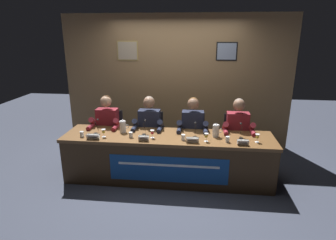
# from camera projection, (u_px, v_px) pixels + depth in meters

# --- Properties ---
(ground_plane) EXTENTS (12.00, 12.00, 0.00)m
(ground_plane) POSITION_uv_depth(u_px,v_px,m) (168.00, 177.00, 4.58)
(ground_plane) COLOR #383D4C
(wall_back_panelled) EXTENTS (4.44, 0.14, 2.60)m
(wall_back_panelled) POSITION_uv_depth(u_px,v_px,m) (176.00, 82.00, 5.59)
(wall_back_panelled) COLOR #937047
(wall_back_panelled) RESTS_ON ground_plane
(conference_table) EXTENTS (3.24, 0.77, 0.73)m
(conference_table) POSITION_uv_depth(u_px,v_px,m) (167.00, 152.00, 4.33)
(conference_table) COLOR brown
(conference_table) RESTS_ON ground_plane
(chair_far_left) EXTENTS (0.44, 0.45, 0.91)m
(chair_far_left) POSITION_uv_depth(u_px,v_px,m) (111.00, 137.00, 5.10)
(chair_far_left) COLOR black
(chair_far_left) RESTS_ON ground_plane
(panelist_far_left) EXTENTS (0.51, 0.48, 1.24)m
(panelist_far_left) POSITION_uv_depth(u_px,v_px,m) (106.00, 126.00, 4.83)
(panelist_far_left) COLOR black
(panelist_far_left) RESTS_ON ground_plane
(nameplate_far_left) EXTENTS (0.20, 0.06, 0.08)m
(nameplate_far_left) POSITION_uv_depth(u_px,v_px,m) (93.00, 137.00, 4.20)
(nameplate_far_left) COLOR white
(nameplate_far_left) RESTS_ON conference_table
(juice_glass_far_left) EXTENTS (0.06, 0.06, 0.12)m
(juice_glass_far_left) POSITION_uv_depth(u_px,v_px,m) (104.00, 132.00, 4.28)
(juice_glass_far_left) COLOR white
(juice_glass_far_left) RESTS_ON conference_table
(water_cup_far_left) EXTENTS (0.06, 0.06, 0.08)m
(water_cup_far_left) POSITION_uv_depth(u_px,v_px,m) (82.00, 134.00, 4.30)
(water_cup_far_left) COLOR silver
(water_cup_far_left) RESTS_ON conference_table
(microphone_far_left) EXTENTS (0.06, 0.17, 0.22)m
(microphone_far_left) POSITION_uv_depth(u_px,v_px,m) (96.00, 129.00, 4.43)
(microphone_far_left) COLOR black
(microphone_far_left) RESTS_ON conference_table
(chair_center_left) EXTENTS (0.44, 0.45, 0.91)m
(chair_center_left) POSITION_uv_depth(u_px,v_px,m) (151.00, 138.00, 5.03)
(chair_center_left) COLOR black
(chair_center_left) RESTS_ON ground_plane
(panelist_center_left) EXTENTS (0.51, 0.48, 1.24)m
(panelist_center_left) POSITION_uv_depth(u_px,v_px,m) (149.00, 127.00, 4.75)
(panelist_center_left) COLOR black
(panelist_center_left) RESTS_ON ground_plane
(nameplate_center_left) EXTENTS (0.15, 0.06, 0.08)m
(nameplate_center_left) POSITION_uv_depth(u_px,v_px,m) (144.00, 138.00, 4.14)
(nameplate_center_left) COLOR white
(nameplate_center_left) RESTS_ON conference_table
(juice_glass_center_left) EXTENTS (0.06, 0.06, 0.12)m
(juice_glass_center_left) POSITION_uv_depth(u_px,v_px,m) (152.00, 133.00, 4.24)
(juice_glass_center_left) COLOR white
(juice_glass_center_left) RESTS_ON conference_table
(water_cup_center_left) EXTENTS (0.06, 0.06, 0.08)m
(water_cup_center_left) POSITION_uv_depth(u_px,v_px,m) (131.00, 135.00, 4.27)
(water_cup_center_left) COLOR silver
(water_cup_center_left) RESTS_ON conference_table
(microphone_center_left) EXTENTS (0.06, 0.17, 0.22)m
(microphone_center_left) POSITION_uv_depth(u_px,v_px,m) (144.00, 130.00, 4.39)
(microphone_center_left) COLOR black
(microphone_center_left) RESTS_ON conference_table
(chair_center_right) EXTENTS (0.44, 0.45, 0.91)m
(chair_center_right) POSITION_uv_depth(u_px,v_px,m) (192.00, 140.00, 4.95)
(chair_center_right) COLOR black
(chair_center_right) RESTS_ON ground_plane
(panelist_center_right) EXTENTS (0.51, 0.48, 1.24)m
(panelist_center_right) POSITION_uv_depth(u_px,v_px,m) (192.00, 129.00, 4.68)
(panelist_center_right) COLOR black
(panelist_center_right) RESTS_ON ground_plane
(nameplate_center_right) EXTENTS (0.18, 0.06, 0.08)m
(nameplate_center_right) POSITION_uv_depth(u_px,v_px,m) (192.00, 140.00, 4.07)
(nameplate_center_right) COLOR white
(nameplate_center_right) RESTS_ON conference_table
(juice_glass_center_right) EXTENTS (0.06, 0.06, 0.12)m
(juice_glass_center_right) POSITION_uv_depth(u_px,v_px,m) (206.00, 136.00, 4.10)
(juice_glass_center_right) COLOR white
(juice_glass_center_right) RESTS_ON conference_table
(water_cup_center_right) EXTENTS (0.06, 0.06, 0.08)m
(water_cup_center_right) POSITION_uv_depth(u_px,v_px,m) (183.00, 138.00, 4.17)
(water_cup_center_right) COLOR silver
(water_cup_center_right) RESTS_ON conference_table
(microphone_center_right) EXTENTS (0.06, 0.17, 0.22)m
(microphone_center_right) POSITION_uv_depth(u_px,v_px,m) (195.00, 132.00, 4.28)
(microphone_center_right) COLOR black
(microphone_center_right) RESTS_ON conference_table
(chair_far_right) EXTENTS (0.44, 0.45, 0.91)m
(chair_far_right) POSITION_uv_depth(u_px,v_px,m) (235.00, 142.00, 4.87)
(chair_far_right) COLOR black
(chair_far_right) RESTS_ON ground_plane
(panelist_far_right) EXTENTS (0.51, 0.48, 1.24)m
(panelist_far_right) POSITION_uv_depth(u_px,v_px,m) (238.00, 131.00, 4.60)
(panelist_far_right) COLOR black
(panelist_far_right) RESTS_ON ground_plane
(nameplate_far_right) EXTENTS (0.16, 0.06, 0.08)m
(nameplate_far_right) POSITION_uv_depth(u_px,v_px,m) (243.00, 142.00, 3.98)
(nameplate_far_right) COLOR white
(nameplate_far_right) RESTS_ON conference_table
(juice_glass_far_right) EXTENTS (0.06, 0.06, 0.12)m
(juice_glass_far_right) POSITION_uv_depth(u_px,v_px,m) (257.00, 137.00, 4.07)
(juice_glass_far_right) COLOR white
(juice_glass_far_right) RESTS_ON conference_table
(water_cup_far_right) EXTENTS (0.06, 0.06, 0.08)m
(water_cup_far_right) POSITION_uv_depth(u_px,v_px,m) (228.00, 140.00, 4.09)
(water_cup_far_right) COLOR silver
(water_cup_far_right) RESTS_ON conference_table
(microphone_far_right) EXTENTS (0.06, 0.17, 0.22)m
(microphone_far_right) POSITION_uv_depth(u_px,v_px,m) (241.00, 133.00, 4.24)
(microphone_far_right) COLOR black
(microphone_far_right) RESTS_ON conference_table
(water_pitcher_left_side) EXTENTS (0.15, 0.10, 0.21)m
(water_pitcher_left_side) POSITION_uv_depth(u_px,v_px,m) (123.00, 127.00, 4.48)
(water_pitcher_left_side) COLOR silver
(water_pitcher_left_side) RESTS_ON conference_table
(water_pitcher_right_side) EXTENTS (0.15, 0.10, 0.21)m
(water_pitcher_right_side) POSITION_uv_depth(u_px,v_px,m) (216.00, 131.00, 4.29)
(water_pitcher_right_side) COLOR silver
(water_pitcher_right_side) RESTS_ON conference_table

